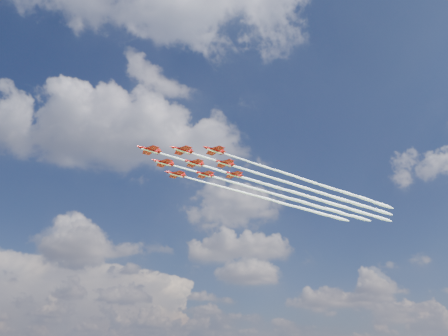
{
  "coord_description": "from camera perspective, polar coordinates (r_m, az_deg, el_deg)",
  "views": [
    {
      "loc": [
        -11.8,
        -148.51,
        10.12
      ],
      "look_at": [
        5.69,
        5.53,
        79.5
      ],
      "focal_mm": 35.0,
      "sensor_mm": 36.0,
      "label": 1
    }
  ],
  "objects": [
    {
      "name": "jet_row3_starb",
      "position": [
        210.58,
        7.7,
        -4.59
      ],
      "size": [
        108.48,
        64.05,
        2.36
      ],
      "rotation": [
        0.0,
        0.0,
        0.52
      ],
      "color": "#A30A09"
    },
    {
      "name": "jet_row3_port",
      "position": [
        193.45,
        13.2,
        -2.36
      ],
      "size": [
        108.48,
        64.05,
        2.36
      ],
      "rotation": [
        0.0,
        0.0,
        0.52
      ],
      "color": "#A30A09"
    },
    {
      "name": "jet_row4_starb",
      "position": [
        212.58,
        10.8,
        -4.56
      ],
      "size": [
        108.48,
        64.05,
        2.36
      ],
      "rotation": [
        0.0,
        0.0,
        0.52
      ],
      "color": "#A30A09"
    },
    {
      "name": "jet_row3_centre",
      "position": [
        201.75,
        10.33,
        -3.52
      ],
      "size": [
        108.48,
        64.05,
        2.36
      ],
      "rotation": [
        0.0,
        0.0,
        0.52
      ],
      "color": "#A30A09"
    },
    {
      "name": "jet_lead",
      "position": [
        189.22,
        6.36,
        -2.37
      ],
      "size": [
        108.48,
        64.05,
        2.36
      ],
      "rotation": [
        0.0,
        0.0,
        0.52
      ],
      "color": "#A30A09"
    },
    {
      "name": "jet_row2_port",
      "position": [
        190.99,
        9.82,
        -2.37
      ],
      "size": [
        108.48,
        64.05,
        2.36
      ],
      "rotation": [
        0.0,
        0.0,
        0.52
      ],
      "color": "#A30A09"
    },
    {
      "name": "jet_row2_starb",
      "position": [
        199.85,
        7.06,
        -3.54
      ],
      "size": [
        108.48,
        64.05,
        2.36
      ],
      "rotation": [
        0.0,
        0.0,
        0.52
      ],
      "color": "#A30A09"
    },
    {
      "name": "jet_row4_port",
      "position": [
        204.28,
        13.53,
        -3.5
      ],
      "size": [
        108.48,
        64.05,
        2.36
      ],
      "rotation": [
        0.0,
        0.0,
        0.52
      ],
      "color": "#A30A09"
    },
    {
      "name": "jet_tail",
      "position": [
        215.19,
        13.83,
        -4.52
      ],
      "size": [
        108.48,
        64.05,
        2.36
      ],
      "rotation": [
        0.0,
        0.0,
        0.52
      ],
      "color": "#A30A09"
    }
  ]
}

